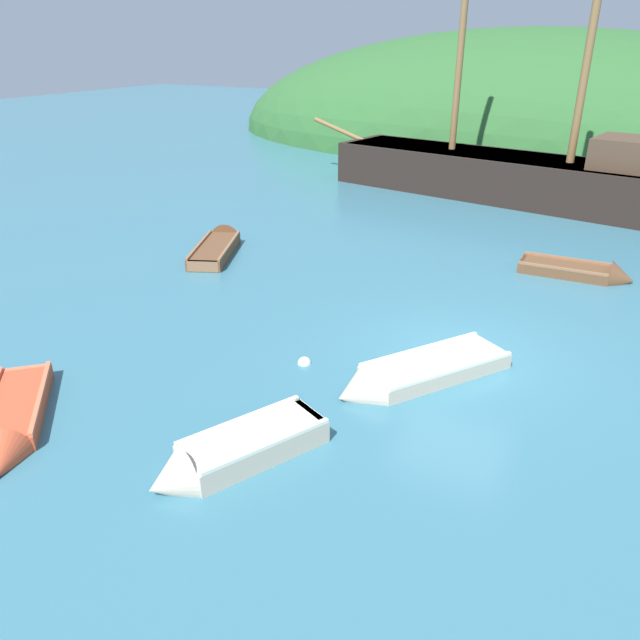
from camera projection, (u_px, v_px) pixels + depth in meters
The scene contains 9 objects.
ground_plane at pixel (461, 355), 13.06m from camera, with size 120.00×120.00×0.00m, color teal.
shore_hill at pixel (524, 138), 40.80m from camera, with size 40.60×25.22×13.46m, color #2D602D.
sailing_ship at pixel (513, 183), 25.25m from camera, with size 17.88×6.05×12.49m.
rowboat_center at pixel (409, 377), 12.00m from camera, with size 2.98×3.71×1.05m.
rowboat_outer_right at pixel (11, 426), 10.54m from camera, with size 2.89×3.00×0.91m.
rowboat_far at pixel (232, 456), 9.69m from camera, with size 2.12×3.07×0.89m.
rowboat_near_dock at pixel (583, 274), 17.25m from camera, with size 3.05×1.09×1.00m.
rowboat_portside at pixel (219, 247), 19.35m from camera, with size 2.30×3.69×0.97m.
buoy_white at pixel (304, 363), 12.71m from camera, with size 0.28×0.28×0.28m, color white.
Camera 1 is at (2.66, -11.61, 6.18)m, focal length 34.40 mm.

